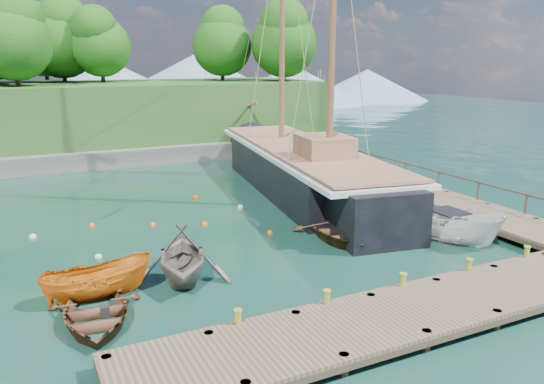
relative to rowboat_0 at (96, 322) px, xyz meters
The scene contains 24 objects.
ground 7.81m from the rowboat_0, 15.01° to the left, with size 160.00×160.00×0.00m, color #133C2C.
dock_near 10.55m from the rowboat_0, 25.14° to the right, with size 20.00×3.20×1.10m.
dock_east 21.08m from the rowboat_0, 25.35° to the left, with size 3.20×24.00×1.10m.
bollard_0 4.69m from the rowboat_0, 40.98° to the right, with size 0.26×0.26×0.45m, color olive.
bollard_1 7.23m from the rowboat_0, 25.19° to the right, with size 0.26×0.26×0.45m, color olive.
bollard_2 10.03m from the rowboat_0, 17.88° to the right, with size 0.26×0.26×0.45m, color olive.
bollard_3 12.91m from the rowboat_0, 13.79° to the right, with size 0.26×0.26×0.45m, color olive.
bollard_4 15.84m from the rowboat_0, 11.20° to the right, with size 0.26×0.26×0.45m, color olive.
rowboat_0 is the anchor object (origin of this frame).
rowboat_1 3.96m from the rowboat_0, 30.42° to the left, with size 3.63×4.20×2.22m, color #72675C.
rowboat_2 11.73m from the rowboat_0, 16.72° to the left, with size 3.45×4.83×1.00m, color #56361B.
rowboat_3 14.27m from the rowboat_0, 10.87° to the left, with size 2.96×4.14×0.86m, color #58514A.
motorboat_orange 1.80m from the rowboat_0, 78.11° to the left, with size 1.42×3.77×1.46m, color orange.
cabin_boat_white 15.36m from the rowboat_0, ahead, with size 1.86×4.95×1.91m, color silver.
schooner 18.58m from the rowboat_0, 40.36° to the left, with size 8.67×28.77×21.41m.
mooring_buoy_0 5.81m from the rowboat_0, 80.74° to the left, with size 0.30×0.30×0.30m, color white.
mooring_buoy_1 9.91m from the rowboat_0, 65.98° to the left, with size 0.28×0.28×0.28m, color orange.
mooring_buoy_2 10.22m from the rowboat_0, 51.61° to the left, with size 0.34×0.34×0.34m, color #DD5416.
mooring_buoy_3 13.57m from the rowboat_0, 47.72° to the left, with size 0.35×0.35×0.35m, color silver.
mooring_buoy_4 10.35m from the rowboat_0, 82.77° to the left, with size 0.30×0.30×0.30m, color #F74E16.
mooring_buoy_5 15.22m from the rowboat_0, 60.16° to the left, with size 0.33×0.33×0.33m, color #E43400.
mooring_buoy_6 9.78m from the rowboat_0, 98.16° to the left, with size 0.36×0.36×0.36m, color silver.
mooring_buoy_7 10.26m from the rowboat_0, 31.92° to the left, with size 0.29×0.29×0.29m, color #F66D00.
distant_ridge 73.12m from the rowboat_0, 80.66° to the left, with size 117.00×40.00×10.00m.
Camera 1 is at (-9.23, -17.97, 8.01)m, focal length 35.00 mm.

